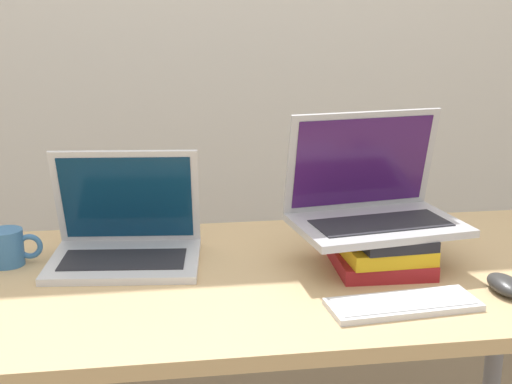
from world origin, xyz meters
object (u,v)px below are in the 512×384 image
book_stack (379,247)px  wireless_keyboard (403,304)px  laptop_left (125,239)px  laptop_on_books (372,203)px  mug (8,247)px  mouse (505,285)px

book_stack → wireless_keyboard: (-0.02, -0.23, -0.03)m
laptop_left → laptop_on_books: (0.54, -0.09, 0.09)m
laptop_left → mug: (-0.25, 0.01, -0.01)m
book_stack → mug: 0.81m
book_stack → mouse: size_ratio=2.44×
mouse → wireless_keyboard: bearing=-169.9°
laptop_left → wireless_keyboard: 0.63m
laptop_on_books → wireless_keyboard: 0.28m
wireless_keyboard → mouse: 0.23m
laptop_on_books → mouse: 0.32m
laptop_on_books → wireless_keyboard: (-0.01, -0.25, -0.13)m
wireless_keyboard → mug: size_ratio=2.57×
laptop_on_books → mug: (-0.79, 0.09, -0.09)m
book_stack → mouse: 0.27m
mouse → laptop_on_books: bearing=135.7°
laptop_left → mug: bearing=178.0°
mouse → book_stack: bearing=137.2°
book_stack → mouse: bearing=-42.8°
mug → laptop_left: bearing=-2.0°
laptop_left → wireless_keyboard: bearing=-32.3°
laptop_left → wireless_keyboard: (0.53, -0.33, -0.04)m
laptop_left → wireless_keyboard: laptop_left is taller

